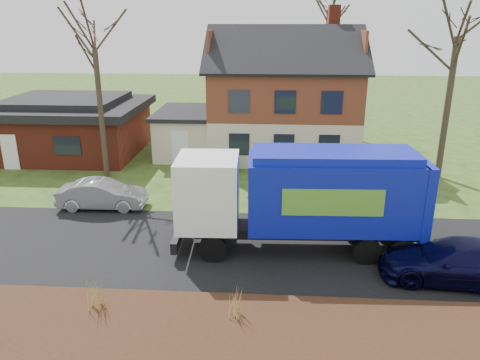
{
  "coord_description": "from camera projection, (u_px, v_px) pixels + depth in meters",
  "views": [
    {
      "loc": [
        1.23,
        -16.18,
        8.43
      ],
      "look_at": [
        -0.03,
        2.5,
        1.97
      ],
      "focal_mm": 35.0,
      "sensor_mm": 36.0,
      "label": 1
    }
  ],
  "objects": [
    {
      "name": "road",
      "position": [
        236.0,
        249.0,
        18.08
      ],
      "size": [
        80.0,
        7.0,
        0.02
      ],
      "primitive_type": "cube",
      "color": "black",
      "rests_on": "ground"
    },
    {
      "name": "ranch_house",
      "position": [
        68.0,
        126.0,
        30.52
      ],
      "size": [
        9.8,
        8.2,
        3.7
      ],
      "color": "maroon",
      "rests_on": "ground"
    },
    {
      "name": "tree_front_west",
      "position": [
        93.0,
        29.0,
        23.76
      ],
      "size": [
        3.24,
        3.24,
        9.63
      ],
      "color": "#3B2E23",
      "rests_on": "ground"
    },
    {
      "name": "garbage_truck",
      "position": [
        305.0,
        194.0,
        17.33
      ],
      "size": [
        9.31,
        2.79,
        3.95
      ],
      "rotation": [
        0.0,
        0.0,
        0.04
      ],
      "color": "black",
      "rests_on": "ground"
    },
    {
      "name": "grass_clump_west",
      "position": [
        94.0,
        293.0,
        13.73
      ],
      "size": [
        0.38,
        0.32,
        1.02
      ],
      "color": "tan",
      "rests_on": "mulch_verge"
    },
    {
      "name": "navy_wagon",
      "position": [
        457.0,
        261.0,
        15.67
      ],
      "size": [
        5.23,
        2.6,
        1.46
      ],
      "primitive_type": "imported",
      "rotation": [
        0.0,
        0.0,
        -1.68
      ],
      "color": "black",
      "rests_on": "ground"
    },
    {
      "name": "grass_clump_mid",
      "position": [
        236.0,
        302.0,
        13.34
      ],
      "size": [
        0.35,
        0.28,
        0.96
      ],
      "color": "tan",
      "rests_on": "mulch_verge"
    },
    {
      "name": "mulch_verge",
      "position": [
        222.0,
        332.0,
        13.04
      ],
      "size": [
        80.0,
        3.5,
        0.3
      ],
      "primitive_type": "cube",
      "color": "black",
      "rests_on": "ground"
    },
    {
      "name": "ground",
      "position": [
        236.0,
        249.0,
        18.08
      ],
      "size": [
        120.0,
        120.0,
        0.0
      ],
      "primitive_type": "plane",
      "color": "#2D4416",
      "rests_on": "ground"
    },
    {
      "name": "tree_front_east",
      "position": [
        461.0,
        11.0,
        23.48
      ],
      "size": [
        3.9,
        3.9,
        10.84
      ],
      "color": "#3A3123",
      "rests_on": "ground"
    },
    {
      "name": "silver_sedan",
      "position": [
        102.0,
        194.0,
        21.83
      ],
      "size": [
        4.11,
        1.54,
        1.34
      ],
      "primitive_type": "imported",
      "rotation": [
        0.0,
        0.0,
        1.6
      ],
      "color": "#A8A9B0",
      "rests_on": "ground"
    },
    {
      "name": "main_house",
      "position": [
        276.0,
        92.0,
        29.79
      ],
      "size": [
        12.95,
        8.95,
        9.26
      ],
      "color": "beige",
      "rests_on": "ground"
    }
  ]
}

